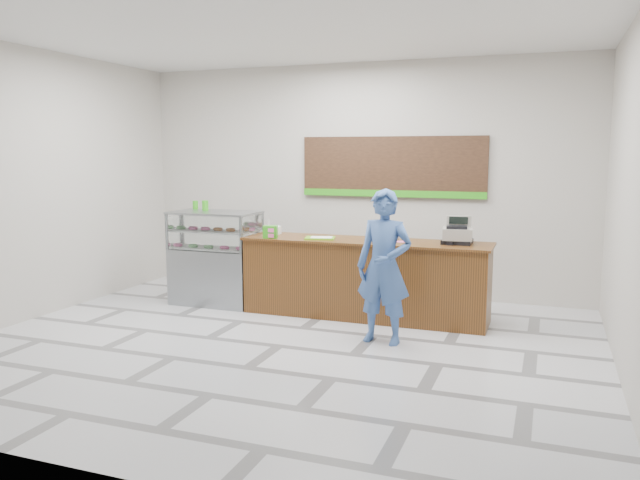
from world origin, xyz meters
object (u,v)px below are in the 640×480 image
(sales_counter, at_px, (364,279))
(display_case, at_px, (216,257))
(cash_register, at_px, (458,233))
(customer, at_px, (384,267))
(serving_tray, at_px, (320,238))

(sales_counter, height_order, display_case, display_case)
(cash_register, bearing_deg, customer, -128.79)
(sales_counter, distance_m, customer, 1.17)
(cash_register, xyz_separation_m, customer, (-0.66, -1.09, -0.28))
(serving_tray, xyz_separation_m, customer, (1.10, -0.90, -0.16))
(cash_register, distance_m, serving_tray, 1.78)
(cash_register, height_order, customer, customer)
(display_case, bearing_deg, sales_counter, 0.00)
(display_case, relative_size, serving_tray, 3.00)
(serving_tray, bearing_deg, display_case, 162.66)
(serving_tray, bearing_deg, sales_counter, -4.85)
(sales_counter, distance_m, cash_register, 1.34)
(customer, bearing_deg, sales_counter, 123.59)
(sales_counter, height_order, customer, customer)
(serving_tray, relative_size, customer, 0.25)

